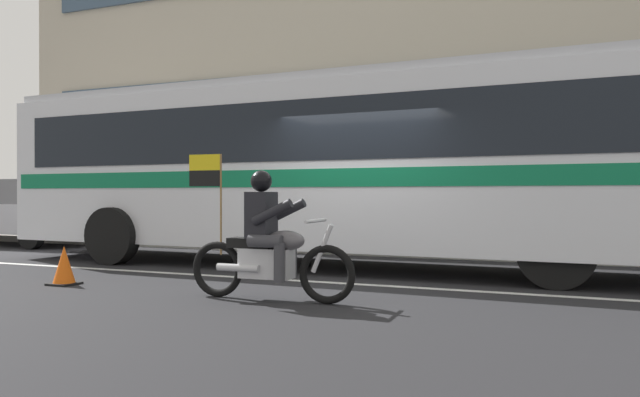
# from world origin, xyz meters

# --- Properties ---
(ground_plane) EXTENTS (60.00, 60.00, 0.00)m
(ground_plane) POSITION_xyz_m (0.00, 0.00, 0.00)
(ground_plane) COLOR black
(sidewalk_curb) EXTENTS (28.00, 3.80, 0.15)m
(sidewalk_curb) POSITION_xyz_m (0.00, 5.10, 0.07)
(sidewalk_curb) COLOR #B7B2A8
(sidewalk_curb) RESTS_ON ground_plane
(lane_center_stripe) EXTENTS (26.60, 0.14, 0.01)m
(lane_center_stripe) POSITION_xyz_m (0.00, -0.60, 0.00)
(lane_center_stripe) COLOR silver
(lane_center_stripe) RESTS_ON ground_plane
(office_building_facade) EXTENTS (28.00, 0.89, 11.56)m
(office_building_facade) POSITION_xyz_m (0.00, 7.39, 5.79)
(office_building_facade) COLOR #B2A893
(office_building_facade) RESTS_ON ground_plane
(transit_bus) EXTENTS (12.95, 3.02, 3.22)m
(transit_bus) POSITION_xyz_m (-0.73, 1.19, 1.88)
(transit_bus) COLOR silver
(transit_bus) RESTS_ON ground_plane
(motorcycle_with_rider) EXTENTS (2.20, 0.64, 1.78)m
(motorcycle_with_rider) POSITION_xyz_m (-0.38, -2.23, 0.67)
(motorcycle_with_rider) COLOR black
(motorcycle_with_rider) RESTS_ON ground_plane
(parked_hatchback_downstreet) EXTENTS (4.50, 1.92, 1.64)m
(parked_hatchback_downstreet) POSITION_xyz_m (-10.03, 2.58, 0.85)
(parked_hatchback_downstreet) COLOR silver
(parked_hatchback_downstreet) RESTS_ON ground_plane
(traffic_cone) EXTENTS (0.36, 0.36, 0.55)m
(traffic_cone) POSITION_xyz_m (-3.61, -2.21, 0.26)
(traffic_cone) COLOR #EA590F
(traffic_cone) RESTS_ON ground_plane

